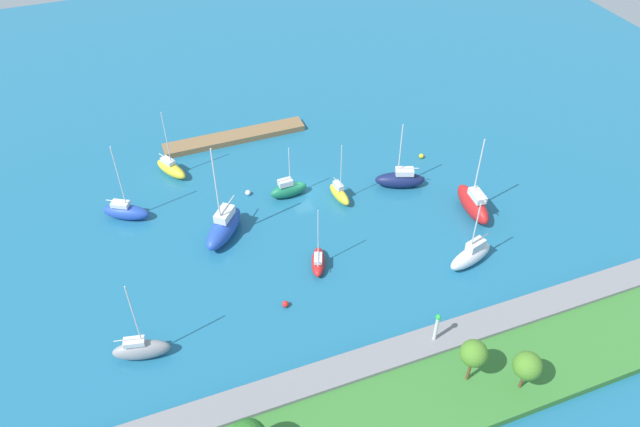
{
  "coord_description": "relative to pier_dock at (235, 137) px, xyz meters",
  "views": [
    {
      "loc": [
        20.34,
        59.95,
        51.68
      ],
      "look_at": [
        0.0,
        6.44,
        1.5
      ],
      "focal_mm": 34.08,
      "sensor_mm": 36.0,
      "label": 1
    }
  ],
  "objects": [
    {
      "name": "sailboat_yellow_west_end",
      "position": [
        -9.33,
        18.62,
        0.59
      ],
      "size": [
        1.95,
        4.65,
        8.84
      ],
      "rotation": [
        0.0,
        0.0,
        1.72
      ],
      "color": "yellow",
      "rests_on": "water"
    },
    {
      "name": "mooring_buoy_red",
      "position": [
        3.1,
        33.47,
        -0.06
      ],
      "size": [
        0.75,
        0.75,
        0.75
      ],
      "primitive_type": "sphere",
      "color": "red",
      "rests_on": "water"
    },
    {
      "name": "harbor_beacon",
      "position": [
        -9.37,
        44.02,
        3.09
      ],
      "size": [
        0.56,
        0.56,
        3.73
      ],
      "color": "silver",
      "rests_on": "breakwater"
    },
    {
      "name": "water",
      "position": [
        -5.34,
        15.49,
        -0.43
      ],
      "size": [
        160.0,
        160.0,
        0.0
      ],
      "primitive_type": "plane",
      "color": "#1E668C",
      "rests_on": "ground"
    },
    {
      "name": "sailboat_gray_far_south",
      "position": [
        18.73,
        34.62,
        0.81
      ],
      "size": [
        5.97,
        2.9,
        10.55
      ],
      "rotation": [
        0.0,
        0.0,
        2.93
      ],
      "color": "gray",
      "rests_on": "water"
    },
    {
      "name": "mooring_buoy_white",
      "position": [
        1.7,
        13.36,
        -0.07
      ],
      "size": [
        0.73,
        0.73,
        0.73
      ],
      "primitive_type": "sphere",
      "color": "white",
      "rests_on": "water"
    },
    {
      "name": "sailboat_blue_outer_mooring",
      "position": [
        17.45,
        12.32,
        0.66
      ],
      "size": [
        6.33,
        4.82,
        11.09
      ],
      "rotation": [
        0.0,
        0.0,
        2.62
      ],
      "color": "#2347B2",
      "rests_on": "water"
    },
    {
      "name": "sailboat_white_east_end",
      "position": [
        -19.32,
        34.87,
        0.84
      ],
      "size": [
        6.61,
        3.57,
        9.31
      ],
      "rotation": [
        0.0,
        0.0,
        0.28
      ],
      "color": "white",
      "rests_on": "water"
    },
    {
      "name": "sailboat_green_near_pier",
      "position": [
        -3.3,
        15.46,
        0.67
      ],
      "size": [
        5.18,
        2.03,
        7.63
      ],
      "rotation": [
        0.0,
        0.0,
        3.19
      ],
      "color": "#19724C",
      "rests_on": "water"
    },
    {
      "name": "park_tree_east",
      "position": [
        -14.49,
        51.64,
        3.9
      ],
      "size": [
        2.73,
        2.73,
        4.79
      ],
      "color": "brown",
      "rests_on": "shoreline_park"
    },
    {
      "name": "park_tree_west",
      "position": [
        -10.24,
        49.07,
        4.54
      ],
      "size": [
        2.62,
        2.62,
        5.39
      ],
      "color": "brown",
      "rests_on": "shoreline_park"
    },
    {
      "name": "mooring_buoy_yellow",
      "position": [
        -23.92,
        14.16,
        -0.08
      ],
      "size": [
        0.7,
        0.7,
        0.7
      ],
      "primitive_type": "sphere",
      "color": "yellow",
      "rests_on": "water"
    },
    {
      "name": "sailboat_red_mid_basin",
      "position": [
        -2.41,
        29.05,
        0.38
      ],
      "size": [
        3.13,
        4.88,
        8.48
      ],
      "rotation": [
        0.0,
        0.0,
        4.33
      ],
      "color": "red",
      "rests_on": "water"
    },
    {
      "name": "sailboat_red_by_breakwater",
      "position": [
        -24.29,
        27.12,
        1.14
      ],
      "size": [
        2.8,
        7.6,
        11.12
      ],
      "rotation": [
        0.0,
        0.0,
        4.63
      ],
      "color": "red",
      "rests_on": "water"
    },
    {
      "name": "sailboat_yellow_off_beacon",
      "position": [
        10.4,
        5.24,
        0.6
      ],
      "size": [
        4.27,
        5.75,
        10.17
      ],
      "rotation": [
        0.0,
        0.0,
        2.08
      ],
      "color": "yellow",
      "rests_on": "water"
    },
    {
      "name": "pier_dock",
      "position": [
        0.0,
        0.0,
        0.0
      ],
      "size": [
        21.22,
        2.95,
        0.87
      ],
      "primitive_type": "cube",
      "color": "olive",
      "rests_on": "ground"
    },
    {
      "name": "breakwater",
      "position": [
        -5.34,
        44.02,
        0.25
      ],
      "size": [
        64.91,
        3.28,
        1.38
      ],
      "primitive_type": "cube",
      "color": "gray",
      "rests_on": "ground"
    },
    {
      "name": "sailboat_blue_far_north",
      "position": [
        6.56,
        20.04,
        1.04
      ],
      "size": [
        7.06,
        7.7,
        13.42
      ],
      "rotation": [
        0.0,
        0.0,
        0.88
      ],
      "color": "#2347B2",
      "rests_on": "water"
    },
    {
      "name": "sailboat_navy_along_channel",
      "position": [
        -18.1,
        18.85,
        0.74
      ],
      "size": [
        7.03,
        4.51,
        9.85
      ],
      "rotation": [
        0.0,
        0.0,
        5.92
      ],
      "color": "#141E4C",
      "rests_on": "water"
    },
    {
      "name": "shoreline_park",
      "position": [
        -5.34,
        49.55,
        0.03
      ],
      "size": [
        59.58,
        9.18,
        0.94
      ],
      "primitive_type": "cube",
      "color": "#387A33",
      "rests_on": "ground"
    }
  ]
}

